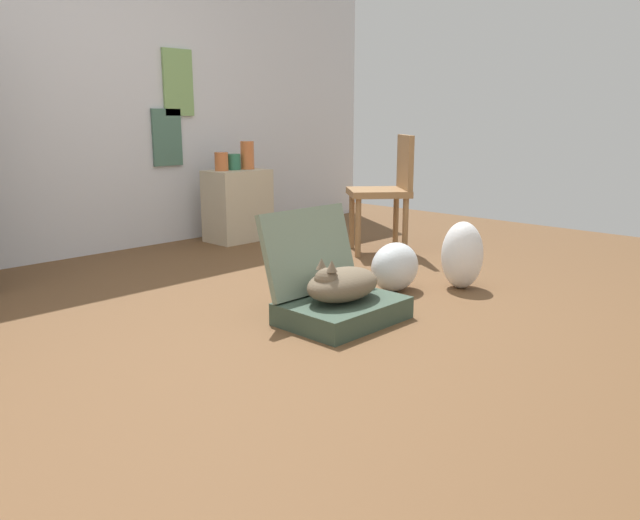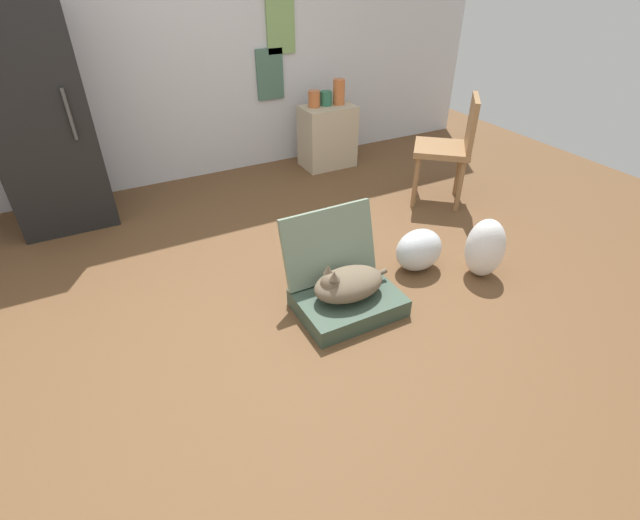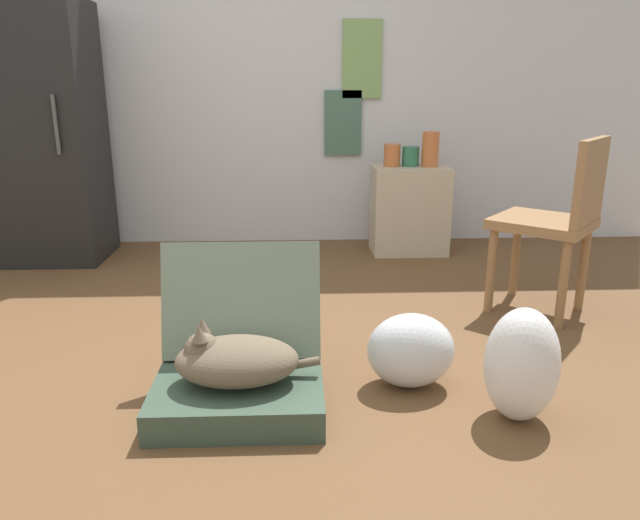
% 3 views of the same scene
% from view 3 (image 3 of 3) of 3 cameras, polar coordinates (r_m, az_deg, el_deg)
% --- Properties ---
extents(ground_plane, '(7.68, 7.68, 0.00)m').
position_cam_3_polar(ground_plane, '(2.53, -14.20, -10.91)').
color(ground_plane, brown).
rests_on(ground_plane, ground).
extents(wall_back, '(6.40, 0.15, 2.60)m').
position_cam_3_polar(wall_back, '(4.49, -9.47, 18.28)').
color(wall_back, silver).
rests_on(wall_back, ground).
extents(suitcase_base, '(0.61, 0.45, 0.11)m').
position_cam_3_polar(suitcase_base, '(2.23, -7.77, -12.78)').
color(suitcase_base, '#384C3D').
rests_on(suitcase_base, ground).
extents(suitcase_lid, '(0.61, 0.16, 0.45)m').
position_cam_3_polar(suitcase_lid, '(2.34, -7.51, -3.84)').
color(suitcase_lid, gray).
rests_on(suitcase_lid, suitcase_base).
extents(cat, '(0.52, 0.28, 0.24)m').
position_cam_3_polar(cat, '(2.17, -8.21, -9.39)').
color(cat, brown).
rests_on(cat, suitcase_base).
extents(plastic_bag_white, '(0.34, 0.24, 0.30)m').
position_cam_3_polar(plastic_bag_white, '(2.37, 8.65, -8.53)').
color(plastic_bag_white, silver).
rests_on(plastic_bag_white, ground).
extents(plastic_bag_clear, '(0.26, 0.25, 0.41)m').
position_cam_3_polar(plastic_bag_clear, '(2.22, 18.69, -9.45)').
color(plastic_bag_clear, white).
rests_on(plastic_bag_clear, ground).
extents(refrigerator, '(0.67, 0.60, 1.65)m').
position_cam_3_polar(refrigerator, '(4.33, -24.88, 10.80)').
color(refrigerator, black).
rests_on(refrigerator, ground).
extents(side_table, '(0.51, 0.34, 0.60)m').
position_cam_3_polar(side_table, '(4.21, 8.52, 4.75)').
color(side_table, beige).
rests_on(side_table, ground).
extents(vase_tall, '(0.11, 0.11, 0.15)m').
position_cam_3_polar(vase_tall, '(4.16, 6.89, 9.92)').
color(vase_tall, '#CC6B38').
rests_on(vase_tall, side_table).
extents(vase_short, '(0.12, 0.12, 0.23)m').
position_cam_3_polar(vase_short, '(4.18, 10.49, 10.37)').
color(vase_short, '#CC6B38').
rests_on(vase_short, side_table).
extents(vase_round, '(0.11, 0.11, 0.13)m').
position_cam_3_polar(vase_round, '(4.19, 8.64, 9.75)').
color(vase_round, '#2D7051').
rests_on(vase_round, side_table).
extents(chair, '(0.61, 0.61, 0.90)m').
position_cam_3_polar(chair, '(3.19, 21.68, 3.71)').
color(chair, olive).
rests_on(chair, ground).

